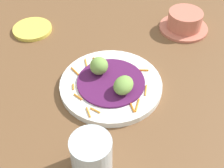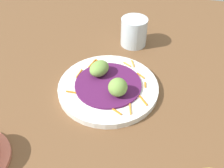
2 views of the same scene
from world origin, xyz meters
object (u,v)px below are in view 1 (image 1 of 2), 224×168
object	(u,v)px
main_plate	(111,85)
side_plate_small	(32,29)
guac_scoop_left	(123,85)
terracotta_bowl	(184,22)
guac_scoop_center	(99,66)
water_glass	(91,155)

from	to	relation	value
main_plate	side_plate_small	distance (cm)	32.65
guac_scoop_left	side_plate_small	size ratio (longest dim) A/B	0.48
terracotta_bowl	side_plate_small	bearing A→B (deg)	93.83
guac_scoop_center	side_plate_small	world-z (taller)	guac_scoop_center
terracotta_bowl	water_glass	size ratio (longest dim) A/B	1.71
guac_scoop_left	side_plate_small	bearing A→B (deg)	47.29
terracotta_bowl	guac_scoop_center	bearing A→B (deg)	133.79
main_plate	guac_scoop_center	world-z (taller)	guac_scoop_center
guac_scoop_left	guac_scoop_center	size ratio (longest dim) A/B	1.19
guac_scoop_center	terracotta_bowl	world-z (taller)	guac_scoop_center
main_plate	guac_scoop_left	world-z (taller)	guac_scoop_left
guac_scoop_center	terracotta_bowl	size ratio (longest dim) A/B	0.32
main_plate	guac_scoop_center	bearing A→B (deg)	45.57
guac_scoop_center	terracotta_bowl	bearing A→B (deg)	-46.21
guac_scoop_center	side_plate_small	distance (cm)	28.71
water_glass	side_plate_small	bearing A→B (deg)	26.42
main_plate	side_plate_small	world-z (taller)	main_plate
guac_scoop_center	guac_scoop_left	bearing A→B (deg)	-134.43
guac_scoop_left	guac_scoop_center	distance (cm)	8.36
guac_scoop_center	side_plate_small	size ratio (longest dim) A/B	0.40
guac_scoop_center	water_glass	bearing A→B (deg)	-178.79
guac_scoop_left	terracotta_bowl	distance (cm)	32.76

